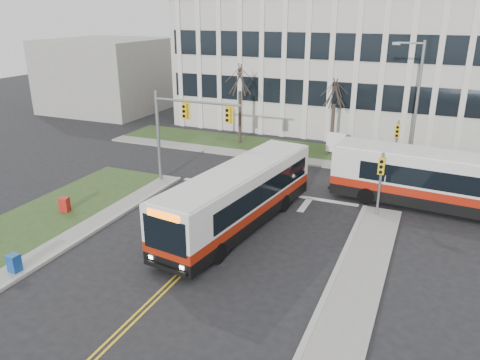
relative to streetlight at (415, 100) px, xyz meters
name	(u,v)px	position (x,y,z in m)	size (l,w,h in m)	color
ground	(209,247)	(-8.03, -16.20, -5.19)	(120.00, 120.00, 0.00)	black
sidewalk_west	(24,264)	(-15.03, -21.20, -5.12)	(1.20, 26.00, 0.14)	#9E9B93
sidewalk_east	(336,349)	(-0.53, -21.20, -5.12)	(2.00, 26.00, 0.14)	#9E9B93
sidewalk_cross	(362,168)	(-3.03, -1.00, -5.12)	(44.00, 1.60, 0.14)	#9E9B93
building_lawn	(367,158)	(-3.03, 1.80, -5.13)	(44.00, 5.00, 0.12)	#2C421C
office_building	(393,66)	(-3.03, 13.80, 0.81)	(40.00, 16.00, 12.00)	beige
building_annex	(108,75)	(-34.03, 9.80, -1.19)	(12.00, 12.00, 8.00)	#9E9B93
mast_arm_signal	(179,123)	(-13.65, -9.04, -0.94)	(6.11, 0.38, 6.20)	slate
signal_pole_near	(381,176)	(-0.83, -9.30, -2.69)	(0.34, 0.39, 3.80)	slate
signal_pole_far	(397,139)	(-0.83, -0.80, -2.69)	(0.34, 0.39, 3.80)	slate
streetlight	(415,100)	(0.00, 0.00, 0.00)	(2.15, 0.25, 9.20)	slate
directory_sign	(336,143)	(-5.53, 1.30, -4.02)	(1.50, 0.12, 2.00)	slate
tree_left	(240,81)	(-14.03, 1.80, 0.32)	(1.80, 1.80, 7.70)	#42352B
tree_mid	(335,94)	(-6.03, 2.00, -0.31)	(1.80, 1.80, 6.82)	#42352B
bus_main	(239,198)	(-7.57, -13.44, -3.56)	(2.65, 12.24, 3.26)	silver
bus_cross	(441,183)	(2.32, -6.65, -3.54)	(2.69, 12.42, 3.31)	silver
newspaper_box_blue	(14,264)	(-14.83, -21.86, -4.72)	(0.50, 0.45, 0.95)	navy
newspaper_box_red	(65,205)	(-17.53, -15.80, -4.72)	(0.50, 0.45, 0.95)	#A31C15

